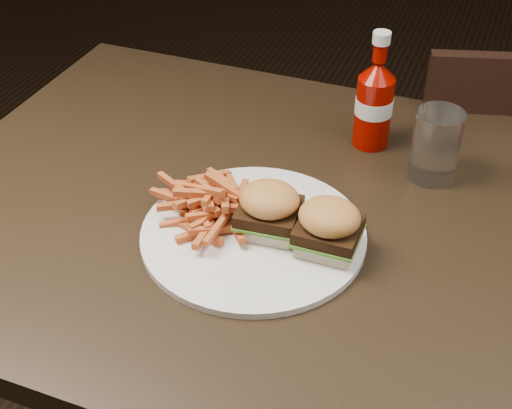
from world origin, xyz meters
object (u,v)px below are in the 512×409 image
(chair_far, at_px, (480,196))
(tumbler, at_px, (436,146))
(plate, at_px, (253,234))
(ketchup_bottle, at_px, (373,112))
(dining_table, at_px, (318,231))

(chair_far, height_order, tumbler, tumbler)
(chair_far, height_order, plate, plate)
(plate, relative_size, ketchup_bottle, 2.64)
(dining_table, relative_size, chair_far, 3.00)
(plate, distance_m, ketchup_bottle, 0.31)
(chair_far, bearing_deg, plate, 50.58)
(tumbler, bearing_deg, dining_table, -127.67)
(dining_table, bearing_deg, tumbler, 52.33)
(tumbler, bearing_deg, plate, -130.62)
(plate, xyz_separation_m, tumbler, (0.20, 0.24, 0.05))
(chair_far, distance_m, ketchup_bottle, 0.57)
(ketchup_bottle, bearing_deg, chair_far, 62.79)
(dining_table, relative_size, ketchup_bottle, 10.11)
(chair_far, xyz_separation_m, ketchup_bottle, (-0.19, -0.37, 0.38))
(plate, bearing_deg, ketchup_bottle, 72.56)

